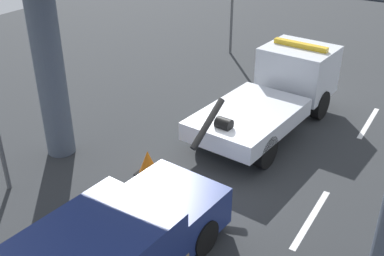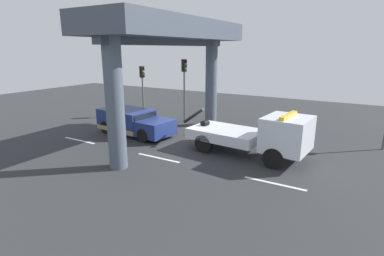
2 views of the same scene
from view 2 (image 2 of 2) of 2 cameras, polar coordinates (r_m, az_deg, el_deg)
The scene contains 10 objects.
ground_plane at distance 17.83m, azimuth -0.99°, elevation -3.10°, with size 60.00×40.00×0.10m, color #2D3033.
lane_stripe_west at distance 19.64m, azimuth -20.62°, elevation -2.21°, with size 2.60×0.16×0.01m, color silver.
lane_stripe_mid at distance 15.61m, azimuth -6.42°, elevation -5.65°, with size 2.60×0.16×0.01m, color silver.
lane_stripe_east at distance 13.17m, azimuth 15.38°, elevation -10.12°, with size 2.60×0.16×0.01m, color silver.
tow_truck_white at distance 15.67m, azimuth 12.68°, elevation -1.24°, with size 7.33×2.92×2.46m.
towed_van_green at distance 20.00m, azimuth -11.18°, elevation 1.08°, with size 5.37×2.63×1.58m.
overpass_structure at distance 17.43m, azimuth -3.59°, elevation 16.49°, with size 3.60×11.57×7.05m.
traffic_light_near at distance 24.90m, azimuth -9.39°, elevation 8.99°, with size 0.39×0.32×4.09m.
traffic_light_far at distance 22.52m, azimuth -1.45°, elevation 9.66°, with size 0.39×0.32×4.70m.
traffic_cone_orange at distance 19.42m, azimuth 0.59°, elevation -0.37°, with size 0.61×0.61×0.73m.
Camera 2 is at (8.84, -14.47, 5.45)m, focal length 28.05 mm.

